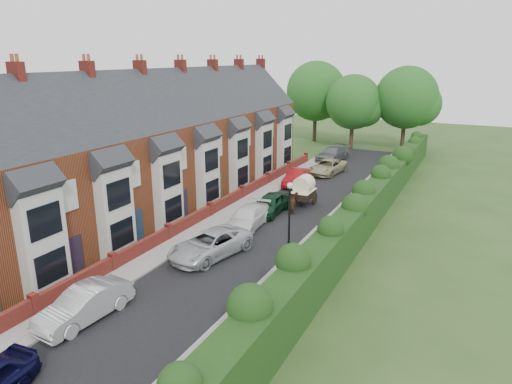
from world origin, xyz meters
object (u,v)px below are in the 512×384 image
car_white (247,218)px  car_red (296,177)px  car_beige (327,167)px  car_green (270,204)px  car_silver_b (210,244)px  car_grey (333,154)px  lamppost (289,217)px  horse_cart (304,188)px  car_silver_a (85,304)px  horse (295,203)px

car_white → car_red: size_ratio=1.11×
car_beige → car_green: bearing=-82.2°
car_silver_b → car_grey: (-1.40, 28.15, 0.02)m
car_white → car_green: 3.37m
lamppost → horse_cart: lamppost is taller
car_silver_a → car_silver_b: 8.40m
car_green → car_grey: size_ratio=0.82×
car_white → car_silver_b: bearing=-92.2°
horse → car_silver_b: bearing=60.3°
horse_cart → lamppost: bearing=-73.0°
car_silver_a → car_red: size_ratio=1.03×
car_white → horse: (1.71, 4.45, -0.00)m
car_silver_a → car_green: (1.35, 16.80, 0.00)m
car_silver_b → lamppost: bearing=12.0°
car_green → car_beige: car_green is taller
car_grey → horse_cart: size_ratio=1.59×
car_grey → car_silver_a: bearing=-80.8°
car_silver_a → horse_cart: 19.93m
car_silver_b → car_beige: 22.04m
car_silver_a → horse: size_ratio=2.72×
lamppost → horse_cart: (-3.52, 11.51, -1.90)m
car_silver_a → car_silver_b: bearing=84.8°
lamppost → car_silver_a: size_ratio=1.13×
car_silver_a → car_red: (0.17, 25.01, -0.02)m
horse_cart → horse: bearing=-90.0°
car_white → lamppost: bearing=-49.9°
lamppost → car_silver_b: bearing=179.1°
horse → horse_cart: 1.95m
car_silver_b → car_red: car_silver_b is taller
car_grey → lamppost: bearing=-68.0°
car_beige → car_white: bearing=-82.8°
lamppost → horse_cart: 12.18m
car_silver_b → car_grey: car_grey is taller
lamppost → car_red: (-6.23, 16.81, -2.57)m
car_white → horse_cart: size_ratio=1.45×
car_white → car_green: (0.18, 3.36, 0.04)m
car_silver_a → horse: 18.11m
lamppost → car_grey: size_ratio=0.96×
car_white → horse_cart: horse_cart is taller
car_beige → horse_cart: (1.48, -10.60, 0.68)m
car_silver_a → car_beige: (1.40, 30.31, -0.04)m
car_white → horse_cart: 6.54m
car_beige → horse: (1.48, -12.43, -0.01)m
car_silver_b → car_grey: bearing=105.7°
car_red → horse: car_red is taller
horse → horse_cart: size_ratio=0.50×
horse → horse_cart: horse_cart is taller
car_white → car_green: size_ratio=1.11×
car_red → car_grey: 11.42m
car_green → car_beige: bearing=88.7°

